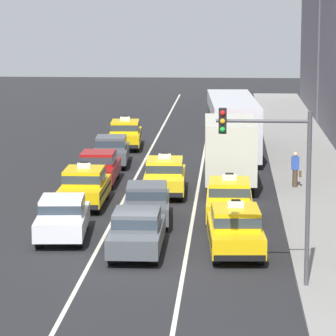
# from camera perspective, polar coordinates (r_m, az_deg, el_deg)

# --- Properties ---
(ground_plane) EXTENTS (160.00, 160.00, 0.00)m
(ground_plane) POSITION_cam_1_polar(r_m,az_deg,el_deg) (33.57, -1.80, -5.58)
(ground_plane) COLOR #232326
(lane_stripe_left_center) EXTENTS (0.14, 80.00, 0.01)m
(lane_stripe_left_center) POSITION_cam_1_polar(r_m,az_deg,el_deg) (53.19, -1.51, 0.12)
(lane_stripe_left_center) COLOR silver
(lane_stripe_left_center) RESTS_ON ground
(lane_stripe_center_right) EXTENTS (0.14, 80.00, 0.01)m
(lane_stripe_center_right) POSITION_cam_1_polar(r_m,az_deg,el_deg) (53.01, 1.94, 0.09)
(lane_stripe_center_right) COLOR silver
(lane_stripe_center_right) RESTS_ON ground
(sidewalk_curb) EXTENTS (4.00, 90.00, 0.15)m
(sidewalk_curb) POSITION_cam_1_polar(r_m,az_deg,el_deg) (48.23, 8.43, -0.89)
(sidewalk_curb) COLOR gray
(sidewalk_curb) RESTS_ON ground
(sedan_left_nearest) EXTENTS (2.07, 4.42, 1.58)m
(sedan_left_nearest) POSITION_cam_1_polar(r_m,az_deg,el_deg) (37.21, -6.05, -2.76)
(sedan_left_nearest) COLOR black
(sedan_left_nearest) RESTS_ON ground
(taxi_left_second) EXTENTS (1.86, 4.58, 1.96)m
(taxi_left_second) POSITION_cam_1_polar(r_m,az_deg,el_deg) (42.91, -4.79, -1.04)
(taxi_left_second) COLOR black
(taxi_left_second) RESTS_ON ground
(sedan_left_third) EXTENTS (1.81, 4.32, 1.58)m
(sedan_left_third) POSITION_cam_1_polar(r_m,az_deg,el_deg) (47.99, -3.99, 0.08)
(sedan_left_third) COLOR black
(sedan_left_third) RESTS_ON ground
(sedan_left_fourth) EXTENTS (2.01, 4.40, 1.58)m
(sedan_left_fourth) POSITION_cam_1_polar(r_m,az_deg,el_deg) (53.29, -3.26, 1.05)
(sedan_left_fourth) COLOR black
(sedan_left_fourth) RESTS_ON ground
(taxi_left_fifth) EXTENTS (2.05, 4.65, 1.96)m
(taxi_left_fifth) POSITION_cam_1_polar(r_m,az_deg,el_deg) (59.39, -2.45, 1.97)
(taxi_left_fifth) COLOR black
(taxi_left_fifth) RESTS_ON ground
(sedan_center_nearest) EXTENTS (1.79, 4.31, 1.58)m
(sedan_center_nearest) POSITION_cam_1_polar(r_m,az_deg,el_deg) (34.78, -1.79, -3.60)
(sedan_center_nearest) COLOR black
(sedan_center_nearest) RESTS_ON ground
(sedan_center_second) EXTENTS (2.00, 4.39, 1.58)m
(sedan_center_second) POSITION_cam_1_polar(r_m,az_deg,el_deg) (39.58, -1.22, -1.96)
(sedan_center_second) COLOR black
(sedan_center_second) RESTS_ON ground
(taxi_center_third) EXTENTS (1.95, 4.61, 1.96)m
(taxi_center_third) POSITION_cam_1_polar(r_m,az_deg,el_deg) (45.28, -0.18, -0.44)
(taxi_center_third) COLOR black
(taxi_center_third) RESTS_ON ground
(taxi_right_nearest) EXTENTS (2.08, 4.66, 1.96)m
(taxi_right_nearest) POSITION_cam_1_polar(r_m,az_deg,el_deg) (34.93, 3.86, -3.50)
(taxi_right_nearest) COLOR black
(taxi_right_nearest) RESTS_ON ground
(taxi_right_second) EXTENTS (1.85, 4.57, 1.96)m
(taxi_right_second) POSITION_cam_1_polar(r_m,az_deg,el_deg) (40.10, 3.51, -1.78)
(taxi_right_second) COLOR black
(taxi_right_second) RESTS_ON ground
(box_truck_right_third) EXTENTS (2.45, 7.02, 3.27)m
(box_truck_right_third) POSITION_cam_1_polar(r_m,az_deg,el_deg) (47.23, 3.52, 1.07)
(box_truck_right_third) COLOR black
(box_truck_right_third) RESTS_ON ground
(bus_right_fourth) EXTENTS (3.13, 11.32, 3.22)m
(bus_right_fourth) POSITION_cam_1_polar(r_m,az_deg,el_deg) (56.99, 3.69, 2.59)
(bus_right_fourth) COLOR black
(bus_right_fourth) RESTS_ON ground
(pedestrian_near_crosswalk) EXTENTS (0.47, 0.24, 1.65)m
(pedestrian_near_crosswalk) POSITION_cam_1_polar(r_m,az_deg,el_deg) (46.71, 7.28, -0.09)
(pedestrian_near_crosswalk) COLOR #473828
(pedestrian_near_crosswalk) RESTS_ON sidewalk_curb
(traffic_light_pole) EXTENTS (2.87, 0.33, 5.58)m
(traffic_light_pole) POSITION_cam_1_polar(r_m,az_deg,el_deg) (30.19, 6.22, 0.07)
(traffic_light_pole) COLOR #47474C
(traffic_light_pole) RESTS_ON ground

